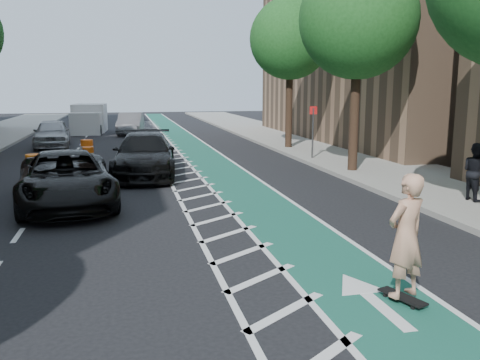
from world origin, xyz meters
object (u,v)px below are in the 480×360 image
object	(u,v)px
suv_near	(66,179)
skateboarder	(406,236)
barrel_a	(35,170)
suv_far	(145,155)

from	to	relation	value
suv_near	skateboarder	bearing A→B (deg)	-61.87
skateboarder	barrel_a	xyz separation A→B (m)	(-7.21, 11.87, -0.60)
skateboarder	suv_near	distance (m)	10.03
suv_near	suv_far	size ratio (longest dim) A/B	1.00
skateboarder	suv_far	distance (m)	13.12
skateboarder	suv_far	world-z (taller)	skateboarder
suv_near	barrel_a	size ratio (longest dim) A/B	5.35
suv_far	suv_near	bearing A→B (deg)	-113.08
suv_far	barrel_a	distance (m)	3.90
barrel_a	suv_near	bearing A→B (deg)	-69.27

